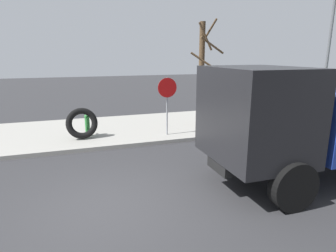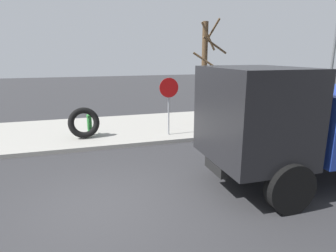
# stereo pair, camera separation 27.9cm
# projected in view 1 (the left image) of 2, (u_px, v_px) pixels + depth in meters

# --- Properties ---
(ground_plane) EXTENTS (80.00, 80.00, 0.00)m
(ground_plane) POSITION_uv_depth(u_px,v_px,m) (108.00, 208.00, 6.37)
(ground_plane) COLOR #2D2D30
(sidewalk_curb) EXTENTS (36.00, 5.00, 0.15)m
(sidewalk_curb) POSITION_uv_depth(u_px,v_px,m) (88.00, 132.00, 12.33)
(sidewalk_curb) COLOR #99968E
(sidewalk_curb) RESTS_ON ground
(fire_hydrant) EXTENTS (0.21, 0.47, 0.88)m
(fire_hydrant) POSITION_uv_depth(u_px,v_px,m) (87.00, 124.00, 11.31)
(fire_hydrant) COLOR #2D8438
(fire_hydrant) RESTS_ON sidewalk_curb
(loose_tire) EXTENTS (1.20, 0.53, 1.20)m
(loose_tire) POSITION_uv_depth(u_px,v_px,m) (82.00, 123.00, 10.92)
(loose_tire) COLOR black
(loose_tire) RESTS_ON sidewalk_curb
(stop_sign) EXTENTS (0.76, 0.08, 2.26)m
(stop_sign) POSITION_uv_depth(u_px,v_px,m) (167.00, 96.00, 11.23)
(stop_sign) COLOR gray
(stop_sign) RESTS_ON sidewalk_curb
(dump_truck_blue) EXTENTS (7.03, 2.86, 3.00)m
(dump_truck_blue) POSITION_uv_depth(u_px,v_px,m) (329.00, 119.00, 7.68)
(dump_truck_blue) COLOR #1E3899
(dump_truck_blue) RESTS_ON ground
(bare_tree) EXTENTS (1.53, 1.42, 4.62)m
(bare_tree) POSITION_uv_depth(u_px,v_px,m) (202.00, 71.00, 12.67)
(bare_tree) COLOR #4C3823
(bare_tree) RESTS_ON sidewalk_curb
(street_light_pole) EXTENTS (0.12, 0.12, 5.81)m
(street_light_pole) POSITION_uv_depth(u_px,v_px,m) (327.00, 60.00, 12.96)
(street_light_pole) COLOR #595B5E
(street_light_pole) RESTS_ON sidewalk_curb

